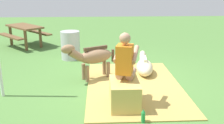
{
  "coord_description": "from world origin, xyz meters",
  "views": [
    {
      "loc": [
        -5.56,
        0.5,
        2.21
      ],
      "look_at": [
        -0.21,
        0.23,
        0.55
      ],
      "focal_mm": 41.17,
      "sensor_mm": 36.0,
      "label": 1
    }
  ],
  "objects_px": {
    "hay_bale": "(124,94)",
    "pony_standing": "(92,57)",
    "pony_lying": "(144,66)",
    "soda_bottle": "(143,116)",
    "picnic_bench": "(25,30)",
    "water_barrel": "(70,45)",
    "person_seated": "(126,64)"
  },
  "relations": [
    {
      "from": "hay_bale",
      "to": "pony_standing",
      "type": "relative_size",
      "value": 0.63
    },
    {
      "from": "pony_lying",
      "to": "soda_bottle",
      "type": "relative_size",
      "value": 5.58
    },
    {
      "from": "pony_lying",
      "to": "picnic_bench",
      "type": "xyz_separation_m",
      "value": [
        3.09,
        3.78,
        0.39
      ]
    },
    {
      "from": "water_barrel",
      "to": "pony_standing",
      "type": "bearing_deg",
      "value": -158.35
    },
    {
      "from": "hay_bale",
      "to": "person_seated",
      "type": "distance_m",
      "value": 0.54
    },
    {
      "from": "hay_bale",
      "to": "water_barrel",
      "type": "bearing_deg",
      "value": 22.15
    },
    {
      "from": "pony_lying",
      "to": "water_barrel",
      "type": "height_order",
      "value": "water_barrel"
    },
    {
      "from": "person_seated",
      "to": "water_barrel",
      "type": "xyz_separation_m",
      "value": [
        3.05,
        1.34,
        -0.35
      ]
    },
    {
      "from": "pony_lying",
      "to": "picnic_bench",
      "type": "distance_m",
      "value": 4.89
    },
    {
      "from": "hay_bale",
      "to": "picnic_bench",
      "type": "distance_m",
      "value": 5.81
    },
    {
      "from": "soda_bottle",
      "to": "water_barrel",
      "type": "bearing_deg",
      "value": 22.37
    },
    {
      "from": "pony_standing",
      "to": "pony_lying",
      "type": "relative_size",
      "value": 0.91
    },
    {
      "from": "picnic_bench",
      "to": "water_barrel",
      "type": "bearing_deg",
      "value": -133.51
    },
    {
      "from": "person_seated",
      "to": "pony_standing",
      "type": "height_order",
      "value": "person_seated"
    },
    {
      "from": "pony_standing",
      "to": "picnic_bench",
      "type": "distance_m",
      "value": 4.25
    },
    {
      "from": "hay_bale",
      "to": "picnic_bench",
      "type": "relative_size",
      "value": 0.39
    },
    {
      "from": "pony_lying",
      "to": "soda_bottle",
      "type": "distance_m",
      "value": 2.44
    },
    {
      "from": "pony_lying",
      "to": "water_barrel",
      "type": "relative_size",
      "value": 1.61
    },
    {
      "from": "person_seated",
      "to": "pony_standing",
      "type": "relative_size",
      "value": 1.13
    },
    {
      "from": "water_barrel",
      "to": "picnic_bench",
      "type": "relative_size",
      "value": 0.42
    },
    {
      "from": "person_seated",
      "to": "soda_bottle",
      "type": "relative_size",
      "value": 5.72
    },
    {
      "from": "hay_bale",
      "to": "picnic_bench",
      "type": "bearing_deg",
      "value": 32.23
    },
    {
      "from": "hay_bale",
      "to": "pony_standing",
      "type": "distance_m",
      "value": 1.61
    },
    {
      "from": "pony_standing",
      "to": "soda_bottle",
      "type": "relative_size",
      "value": 5.08
    },
    {
      "from": "pony_lying",
      "to": "soda_bottle",
      "type": "bearing_deg",
      "value": 169.87
    },
    {
      "from": "person_seated",
      "to": "water_barrel",
      "type": "relative_size",
      "value": 1.64
    },
    {
      "from": "pony_standing",
      "to": "water_barrel",
      "type": "bearing_deg",
      "value": 21.65
    },
    {
      "from": "soda_bottle",
      "to": "picnic_bench",
      "type": "relative_size",
      "value": 0.12
    },
    {
      "from": "soda_bottle",
      "to": "person_seated",
      "type": "bearing_deg",
      "value": 16.64
    },
    {
      "from": "hay_bale",
      "to": "pony_lying",
      "type": "height_order",
      "value": "hay_bale"
    },
    {
      "from": "person_seated",
      "to": "pony_standing",
      "type": "distance_m",
      "value": 1.46
    },
    {
      "from": "water_barrel",
      "to": "pony_lying",
      "type": "bearing_deg",
      "value": -124.99
    }
  ]
}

